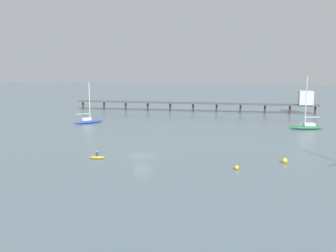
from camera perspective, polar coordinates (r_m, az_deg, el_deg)
The scene contains 7 objects.
ground_plane at distance 60.99m, azimuth -3.58°, elevation -4.18°, with size 400.00×400.00×0.00m, color slate.
pier at distance 113.28m, azimuth 10.00°, elevation 3.44°, with size 67.29×4.21×6.21m.
sailboat_blue at distance 94.42m, azimuth -11.09°, elevation 0.77°, with size 6.06×6.03×9.26m.
sailboat_green at distance 89.44m, azimuth 18.84°, elevation -0.00°, with size 7.14×3.22×10.87m.
dinghy_yellow at distance 60.09m, azimuth -9.87°, elevation -4.28°, with size 2.36×1.20×1.14m.
mooring_buoy_inner at distance 58.77m, azimuth 16.01°, elevation -4.65°, with size 0.74×0.74×0.74m, color yellow.
mooring_buoy_outer at distance 53.98m, azimuth 9.58°, elevation -5.72°, with size 0.58×0.58×0.58m, color yellow.
Camera 1 is at (15.37, -57.37, 13.90)m, focal length 43.59 mm.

